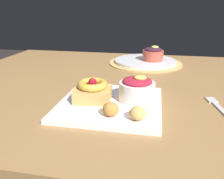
% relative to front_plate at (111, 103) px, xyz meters
% --- Properties ---
extents(dining_table, '(1.25, 1.02, 0.73)m').
position_rel_front_plate_xyz_m(dining_table, '(-0.04, 0.21, -0.10)').
color(dining_table, olive).
rests_on(dining_table, ground_plane).
extents(woven_placemat, '(0.34, 0.34, 0.00)m').
position_rel_front_plate_xyz_m(woven_placemat, '(0.07, 0.51, -0.00)').
color(woven_placemat, tan).
rests_on(woven_placemat, dining_table).
extents(front_plate, '(0.28, 0.28, 0.01)m').
position_rel_front_plate_xyz_m(front_plate, '(0.00, 0.00, 0.00)').
color(front_plate, white).
rests_on(front_plate, dining_table).
extents(cake_slice, '(0.10, 0.09, 0.07)m').
position_rel_front_plate_xyz_m(cake_slice, '(-0.05, -0.00, 0.03)').
color(cake_slice, tan).
rests_on(cake_slice, front_plate).
extents(berry_ramekin, '(0.10, 0.10, 0.08)m').
position_rel_front_plate_xyz_m(berry_ramekin, '(0.07, 0.02, 0.04)').
color(berry_ramekin, white).
rests_on(berry_ramekin, front_plate).
extents(fritter_front, '(0.04, 0.04, 0.03)m').
position_rel_front_plate_xyz_m(fritter_front, '(0.08, -0.09, 0.02)').
color(fritter_front, tan).
rests_on(fritter_front, front_plate).
extents(fritter_middle, '(0.04, 0.04, 0.03)m').
position_rel_front_plate_xyz_m(fritter_middle, '(0.02, -0.08, 0.02)').
color(fritter_middle, '#BC7F38').
rests_on(fritter_middle, front_plate).
extents(back_plate, '(0.29, 0.29, 0.01)m').
position_rel_front_plate_xyz_m(back_plate, '(0.07, 0.51, 0.01)').
color(back_plate, white).
rests_on(back_plate, woven_placemat).
extents(back_ramekin, '(0.10, 0.10, 0.07)m').
position_rel_front_plate_xyz_m(back_ramekin, '(0.10, 0.50, 0.04)').
color(back_ramekin, '#B24C3D').
rests_on(back_ramekin, back_plate).
extents(fork, '(0.04, 0.13, 0.00)m').
position_rel_front_plate_xyz_m(fork, '(0.29, 0.05, -0.00)').
color(fork, silver).
rests_on(fork, dining_table).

